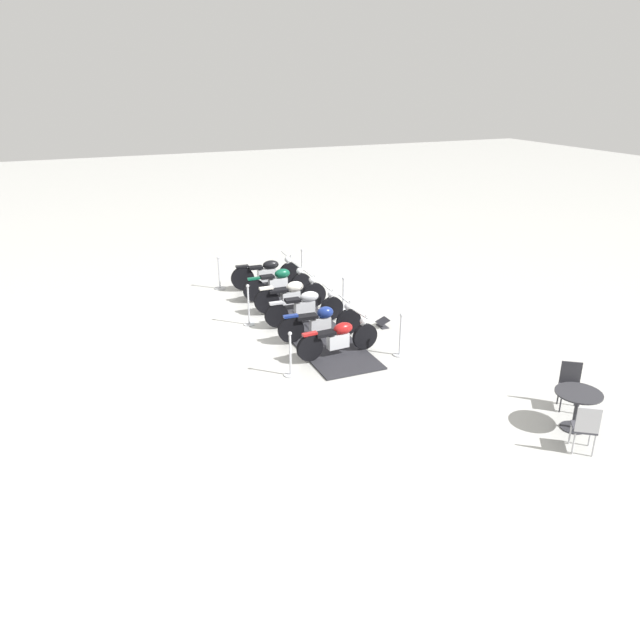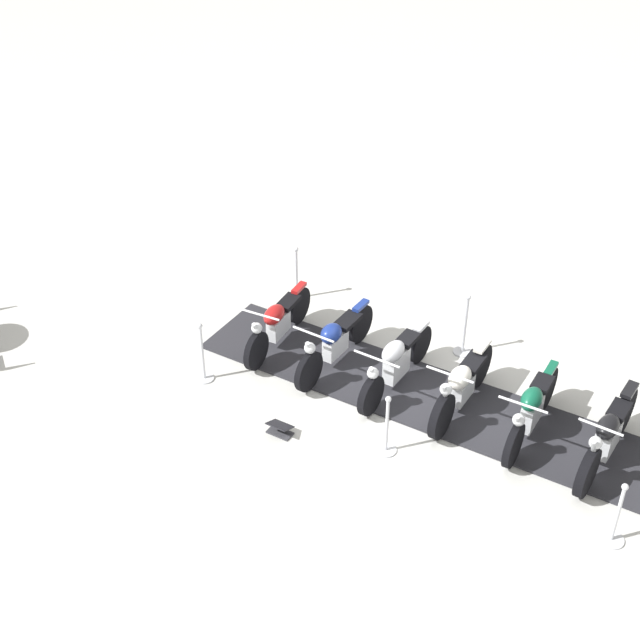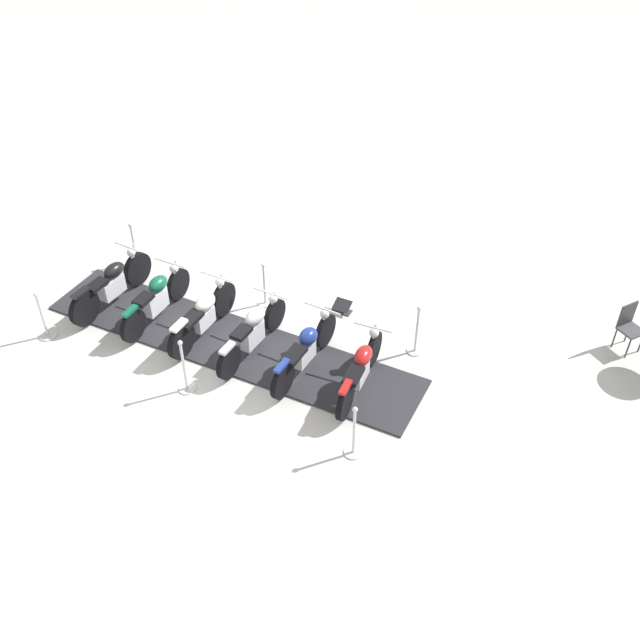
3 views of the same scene
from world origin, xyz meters
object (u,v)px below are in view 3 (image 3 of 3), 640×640
object	(u,v)px
stanchion_right_front	(416,337)
info_placard	(342,308)
stanchion_right_rear	(135,251)
stanchion_right_mid	(265,291)
motorcycle_black	(112,284)
stanchion_left_rear	(44,323)
motorcycle_cream	(203,315)
motorcycle_forest	(157,298)
motorcycle_navy	(306,349)
stanchion_left_front	(354,438)
motorcycle_chrome	(253,331)
stanchion_left_mid	(185,373)
cafe_chair_near_table	(629,325)
motorcycle_maroon	(361,368)

from	to	relation	value
stanchion_right_front	info_placard	xyz separation A→B (m)	(1.75, -0.49, -0.29)
stanchion_right_rear	stanchion_right_mid	world-z (taller)	stanchion_right_mid
motorcycle_black	stanchion_left_rear	bearing A→B (deg)	163.09
motorcycle_cream	motorcycle_forest	size ratio (longest dim) A/B	0.99
motorcycle_navy	motorcycle_forest	bearing A→B (deg)	92.09
stanchion_right_mid	motorcycle_black	bearing A→B (deg)	25.88
stanchion_right_front	info_placard	bearing A→B (deg)	-15.66
motorcycle_navy	stanchion_left_front	distance (m)	2.17
motorcycle_chrome	stanchion_right_front	xyz separation A→B (m)	(-2.74, -1.33, -0.14)
stanchion_right_front	stanchion_left_rear	world-z (taller)	stanchion_right_front
stanchion_left_mid	motorcycle_cream	bearing A→B (deg)	-69.40
stanchion_right_mid	cafe_chair_near_table	world-z (taller)	stanchion_right_mid
motorcycle_chrome	motorcycle_cream	bearing A→B (deg)	92.87
motorcycle_cream	stanchion_right_front	xyz separation A→B (m)	(-3.84, -1.33, -0.13)
motorcycle_forest	stanchion_right_rear	size ratio (longest dim) A/B	2.14
motorcycle_maroon	stanchion_right_front	distance (m)	1.47
stanchion_left_front	cafe_chair_near_table	distance (m)	5.87
info_placard	stanchion_left_rear	bearing A→B (deg)	-145.73
motorcycle_navy	stanchion_left_mid	size ratio (longest dim) A/B	1.95
motorcycle_navy	stanchion_left_rear	distance (m)	5.14
motorcycle_chrome	cafe_chair_near_table	distance (m)	7.03
motorcycle_maroon	motorcycle_chrome	bearing A→B (deg)	85.54
motorcycle_chrome	motorcycle_black	size ratio (longest dim) A/B	0.98
info_placard	motorcycle_black	bearing A→B (deg)	-156.65
motorcycle_navy	stanchion_right_mid	bearing A→B (deg)	52.63
motorcycle_black	stanchion_right_rear	size ratio (longest dim) A/B	2.26
motorcycle_chrome	cafe_chair_near_table	size ratio (longest dim) A/B	2.30
stanchion_left_front	stanchion_right_mid	bearing A→B (deg)	-41.06
cafe_chair_near_table	motorcycle_black	bearing A→B (deg)	-126.10
stanchion_left_front	stanchion_left_rear	xyz separation A→B (m)	(6.55, -0.07, -0.05)
motorcycle_cream	motorcycle_maroon	bearing A→B (deg)	-89.43
stanchion_left_front	stanchion_left_mid	bearing A→B (deg)	-0.60
motorcycle_cream	stanchion_right_mid	world-z (taller)	motorcycle_cream
motorcycle_chrome	stanchion_left_front	distance (m)	3.08
stanchion_right_mid	info_placard	world-z (taller)	stanchion_right_mid
stanchion_right_front	motorcycle_forest	bearing A→B (deg)	14.83
motorcycle_navy	stanchion_left_rear	world-z (taller)	stanchion_left_rear
motorcycle_maroon	stanchion_left_mid	bearing A→B (deg)	113.12
motorcycle_cream	stanchion_left_mid	distance (m)	1.53
motorcycle_maroon	cafe_chair_near_table	size ratio (longest dim) A/B	2.22
stanchion_left_front	stanchion_right_mid	distance (m)	4.31
stanchion_left_rear	stanchion_left_mid	distance (m)	3.28
motorcycle_forest	cafe_chair_near_table	size ratio (longest dim) A/B	2.23
motorcycle_chrome	stanchion_right_front	distance (m)	3.05
motorcycle_navy	motorcycle_cream	xyz separation A→B (m)	(2.21, -0.01, 0.00)
motorcycle_navy	motorcycle_forest	distance (m)	3.31
stanchion_left_rear	stanchion_right_mid	bearing A→B (deg)	-140.14
motorcycle_maroon	cafe_chair_near_table	xyz separation A→B (m)	(-4.05, -3.23, 0.06)
motorcycle_chrome	stanchion_right_rear	world-z (taller)	stanchion_right_rear
motorcycle_navy	cafe_chair_near_table	size ratio (longest dim) A/B	2.31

